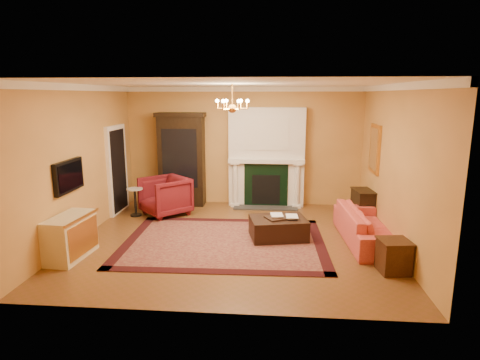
# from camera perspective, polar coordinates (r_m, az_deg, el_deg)

# --- Properties ---
(floor) EXTENTS (6.00, 5.50, 0.02)m
(floor) POSITION_cam_1_polar(r_m,az_deg,el_deg) (8.02, -1.02, -8.48)
(floor) COLOR brown
(floor) RESTS_ON ground
(ceiling) EXTENTS (6.00, 5.50, 0.02)m
(ceiling) POSITION_cam_1_polar(r_m,az_deg,el_deg) (7.52, -1.11, 13.62)
(ceiling) COLOR white
(ceiling) RESTS_ON wall_back
(wall_back) EXTENTS (6.00, 0.02, 3.00)m
(wall_back) POSITION_cam_1_polar(r_m,az_deg,el_deg) (10.35, 0.49, 4.80)
(wall_back) COLOR #D99B4E
(wall_back) RESTS_ON floor
(wall_front) EXTENTS (6.00, 0.02, 3.00)m
(wall_front) POSITION_cam_1_polar(r_m,az_deg,el_deg) (4.95, -4.31, -3.24)
(wall_front) COLOR #D99B4E
(wall_front) RESTS_ON floor
(wall_left) EXTENTS (0.02, 5.50, 3.00)m
(wall_left) POSITION_cam_1_polar(r_m,az_deg,el_deg) (8.48, -21.77, 2.33)
(wall_left) COLOR #D99B4E
(wall_left) RESTS_ON floor
(wall_right) EXTENTS (0.02, 5.50, 3.00)m
(wall_right) POSITION_cam_1_polar(r_m,az_deg,el_deg) (7.91, 21.18, 1.74)
(wall_right) COLOR #D99B4E
(wall_right) RESTS_ON floor
(fireplace) EXTENTS (1.90, 0.70, 2.50)m
(fireplace) POSITION_cam_1_polar(r_m,az_deg,el_deg) (10.18, 3.78, 2.92)
(fireplace) COLOR silver
(fireplace) RESTS_ON wall_back
(crown_molding) EXTENTS (6.00, 5.50, 0.12)m
(crown_molding) POSITION_cam_1_polar(r_m,az_deg,el_deg) (8.47, -0.43, 12.96)
(crown_molding) COLOR white
(crown_molding) RESTS_ON ceiling
(doorway) EXTENTS (0.08, 1.05, 2.10)m
(doorway) POSITION_cam_1_polar(r_m,az_deg,el_deg) (10.06, -17.03, 1.44)
(doorway) COLOR white
(doorway) RESTS_ON wall_left
(tv_panel) EXTENTS (0.09, 0.95, 0.58)m
(tv_panel) POSITION_cam_1_polar(r_m,az_deg,el_deg) (7.95, -23.17, 0.53)
(tv_panel) COLOR black
(tv_panel) RESTS_ON wall_left
(gilt_mirror) EXTENTS (0.06, 0.76, 1.05)m
(gilt_mirror) POSITION_cam_1_polar(r_m,az_deg,el_deg) (9.22, 18.60, 4.22)
(gilt_mirror) COLOR gold
(gilt_mirror) RESTS_ON wall_right
(chandelier) EXTENTS (0.63, 0.55, 0.53)m
(chandelier) POSITION_cam_1_polar(r_m,az_deg,el_deg) (7.52, -1.10, 10.55)
(chandelier) COLOR gold
(chandelier) RESTS_ON ceiling
(oriental_rug) EXTENTS (3.93, 2.98, 0.02)m
(oriental_rug) POSITION_cam_1_polar(r_m,az_deg,el_deg) (7.87, -2.27, -8.76)
(oriental_rug) COLOR #470F17
(oriental_rug) RESTS_ON floor
(china_cabinet) EXTENTS (1.14, 0.53, 2.26)m
(china_cabinet) POSITION_cam_1_polar(r_m,az_deg,el_deg) (10.37, -8.25, 2.64)
(china_cabinet) COLOR black
(china_cabinet) RESTS_ON floor
(wingback_armchair) EXTENTS (1.33, 1.33, 1.00)m
(wingback_armchair) POSITION_cam_1_polar(r_m,az_deg,el_deg) (9.64, -10.62, -2.00)
(wingback_armchair) COLOR maroon
(wingback_armchair) RESTS_ON floor
(pedestal_table) EXTENTS (0.37, 0.37, 0.66)m
(pedestal_table) POSITION_cam_1_polar(r_m,az_deg,el_deg) (9.72, -14.68, -2.76)
(pedestal_table) COLOR black
(pedestal_table) RESTS_ON floor
(commode) EXTENTS (0.55, 1.05, 0.76)m
(commode) POSITION_cam_1_polar(r_m,az_deg,el_deg) (7.63, -23.00, -7.47)
(commode) COLOR beige
(commode) RESTS_ON floor
(coral_sofa) EXTENTS (0.76, 2.24, 0.86)m
(coral_sofa) POSITION_cam_1_polar(r_m,az_deg,el_deg) (8.13, 17.70, -5.51)
(coral_sofa) COLOR #E15847
(coral_sofa) RESTS_ON floor
(end_table) EXTENTS (0.50, 0.50, 0.51)m
(end_table) POSITION_cam_1_polar(r_m,az_deg,el_deg) (6.98, 20.99, -10.18)
(end_table) COLOR #3C2210
(end_table) RESTS_ON floor
(console_table) EXTENTS (0.44, 0.67, 0.71)m
(console_table) POSITION_cam_1_polar(r_m,az_deg,el_deg) (9.37, 17.03, -3.65)
(console_table) COLOR black
(console_table) RESTS_ON floor
(leather_ottoman) EXTENTS (1.21, 0.98, 0.40)m
(leather_ottoman) POSITION_cam_1_polar(r_m,az_deg,el_deg) (8.03, 5.45, -6.80)
(leather_ottoman) COLOR black
(leather_ottoman) RESTS_ON oriental_rug
(ottoman_tray) EXTENTS (0.58, 0.54, 0.03)m
(ottoman_tray) POSITION_cam_1_polar(r_m,az_deg,el_deg) (7.96, 5.46, -5.34)
(ottoman_tray) COLOR black
(ottoman_tray) RESTS_ON leather_ottoman
(book_a) EXTENTS (0.24, 0.06, 0.31)m
(book_a) POSITION_cam_1_polar(r_m,az_deg,el_deg) (7.95, 4.44, -4.05)
(book_a) COLOR gray
(book_a) RESTS_ON ottoman_tray
(book_b) EXTENTS (0.23, 0.03, 0.31)m
(book_b) POSITION_cam_1_polar(r_m,az_deg,el_deg) (7.92, 6.59, -4.16)
(book_b) COLOR gray
(book_b) RESTS_ON ottoman_tray
(topiary_left) EXTENTS (0.15, 0.15, 0.40)m
(topiary_left) POSITION_cam_1_polar(r_m,az_deg,el_deg) (10.12, 0.73, 4.35)
(topiary_left) COLOR tan
(topiary_left) RESTS_ON fireplace
(topiary_right) EXTENTS (0.16, 0.16, 0.44)m
(topiary_right) POSITION_cam_1_polar(r_m,az_deg,el_deg) (10.11, 7.89, 4.35)
(topiary_right) COLOR tan
(topiary_right) RESTS_ON fireplace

